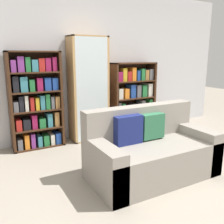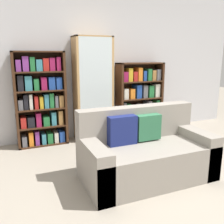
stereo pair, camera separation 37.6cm
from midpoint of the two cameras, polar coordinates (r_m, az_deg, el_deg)
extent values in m
plane|color=gray|center=(3.04, 16.61, -17.86)|extent=(16.00, 16.00, 0.00)
cube|color=silver|center=(4.75, -1.47, 10.79)|extent=(6.22, 0.06, 2.70)
cube|color=gray|center=(3.23, 11.48, -11.16)|extent=(1.62, 0.81, 0.45)
cube|color=gray|center=(3.33, 8.87, -2.33)|extent=(1.62, 0.20, 0.43)
cube|color=gray|center=(2.90, -0.43, -12.54)|extent=(0.20, 0.81, 0.57)
cube|color=gray|center=(3.63, 20.90, -7.99)|extent=(0.20, 0.81, 0.57)
cube|color=navy|center=(3.07, 5.90, -4.26)|extent=(0.36, 0.12, 0.36)
cube|color=#2D6B47|center=(3.25, 11.54, -3.45)|extent=(0.32, 0.12, 0.32)
cube|color=#3D2314|center=(4.28, -18.89, 2.38)|extent=(0.04, 0.32, 1.59)
cube|color=#3D2314|center=(4.40, -8.52, 3.21)|extent=(0.04, 0.32, 1.59)
cube|color=#3D2314|center=(4.26, -14.21, 13.24)|extent=(0.83, 0.32, 0.02)
cube|color=#3D2314|center=(4.52, -13.11, -7.00)|extent=(0.83, 0.32, 0.02)
cube|color=#3D2314|center=(4.47, -13.96, 3.13)|extent=(0.83, 0.01, 1.59)
cube|color=#3D2314|center=(4.42, -13.32, -3.09)|extent=(0.75, 0.32, 0.02)
cube|color=#3D2314|center=(4.35, -13.53, 0.81)|extent=(0.75, 0.32, 0.02)
cube|color=#3D2314|center=(4.30, -13.74, 4.83)|extent=(0.75, 0.32, 0.02)
cube|color=#3D2314|center=(4.27, -13.97, 8.94)|extent=(0.75, 0.32, 0.02)
cube|color=#5B5B60|center=(4.44, -17.16, -6.24)|extent=(0.07, 0.24, 0.18)
cube|color=orange|center=(4.44, -15.80, -5.74)|extent=(0.07, 0.24, 0.24)
cube|color=#7A3384|center=(4.45, -14.54, -5.60)|extent=(0.07, 0.24, 0.24)
cube|color=teal|center=(4.48, -13.12, -5.80)|extent=(0.07, 0.24, 0.18)
cube|color=#237038|center=(4.50, -11.79, -5.67)|extent=(0.09, 0.24, 0.18)
cube|color=beige|center=(4.52, -10.47, -5.53)|extent=(0.06, 0.24, 0.18)
cube|color=#1E4293|center=(4.53, -9.24, -5.32)|extent=(0.09, 0.24, 0.19)
cube|color=#AD231E|center=(4.35, -17.36, -2.21)|extent=(0.08, 0.24, 0.18)
cube|color=black|center=(4.36, -15.79, -2.09)|extent=(0.11, 0.24, 0.18)
cube|color=#8E1947|center=(4.37, -14.22, -1.60)|extent=(0.08, 0.24, 0.23)
cube|color=#237038|center=(4.40, -12.57, -1.89)|extent=(0.10, 0.24, 0.16)
cube|color=teal|center=(4.41, -11.00, -1.32)|extent=(0.08, 0.24, 0.23)
cube|color=olive|center=(4.44, -9.52, -1.09)|extent=(0.07, 0.24, 0.24)
cube|color=#5B5B60|center=(4.28, -17.90, 1.65)|extent=(0.07, 0.24, 0.17)
cube|color=black|center=(4.28, -16.83, 2.26)|extent=(0.07, 0.24, 0.24)
cube|color=beige|center=(4.29, -15.80, 2.37)|extent=(0.05, 0.24, 0.25)
cube|color=#AD231E|center=(4.31, -14.67, 2.23)|extent=(0.06, 0.24, 0.21)
cube|color=gold|center=(4.32, -13.59, 2.24)|extent=(0.06, 0.24, 0.20)
cube|color=teal|center=(4.33, -12.52, 2.53)|extent=(0.07, 0.24, 0.23)
cube|color=#237038|center=(4.34, -11.43, 2.71)|extent=(0.07, 0.24, 0.25)
cube|color=#5B5B60|center=(4.36, -10.38, 2.50)|extent=(0.05, 0.24, 0.20)
cube|color=olive|center=(4.38, -9.34, 2.56)|extent=(0.07, 0.24, 0.20)
cube|color=black|center=(4.24, -17.91, 6.31)|extent=(0.09, 0.24, 0.25)
cube|color=teal|center=(4.25, -16.27, 6.35)|extent=(0.11, 0.24, 0.23)
cube|color=#237038|center=(4.27, -14.64, 6.16)|extent=(0.08, 0.24, 0.19)
cube|color=#8E1947|center=(4.28, -13.03, 6.40)|extent=(0.09, 0.24, 0.21)
cube|color=#1E4293|center=(4.31, -11.36, 6.50)|extent=(0.10, 0.24, 0.20)
cube|color=#1E4293|center=(4.33, -9.81, 6.56)|extent=(0.09, 0.24, 0.20)
cube|color=#7A3384|center=(4.21, -18.32, 10.03)|extent=(0.08, 0.24, 0.18)
cube|color=#7A3384|center=(4.22, -16.85, 10.48)|extent=(0.09, 0.24, 0.23)
cube|color=#237038|center=(4.24, -15.43, 10.51)|extent=(0.07, 0.24, 0.22)
cube|color=teal|center=(4.25, -14.01, 10.33)|extent=(0.09, 0.24, 0.19)
cube|color=#AD231E|center=(4.27, -12.60, 10.55)|extent=(0.09, 0.24, 0.20)
cube|color=#8E1947|center=(4.29, -11.26, 10.66)|extent=(0.09, 0.24, 0.21)
cube|color=#8E1947|center=(4.31, -9.88, 10.80)|extent=(0.07, 0.24, 0.22)
cube|color=tan|center=(4.42, -5.82, 5.02)|extent=(0.04, 0.36, 1.85)
cube|color=tan|center=(4.64, 1.68, 5.46)|extent=(0.04, 0.36, 1.85)
cube|color=tan|center=(4.49, -2.07, 16.86)|extent=(0.67, 0.36, 0.02)
cube|color=tan|center=(4.73, -1.89, -5.76)|extent=(0.67, 0.36, 0.02)
cube|color=tan|center=(4.68, -2.74, 5.51)|extent=(0.67, 0.01, 1.85)
cube|color=silver|center=(4.36, -1.15, 4.97)|extent=(0.59, 0.01, 1.82)
cube|color=tan|center=(4.62, -1.93, -1.39)|extent=(0.59, 0.32, 0.02)
cube|color=tan|center=(4.55, -1.96, 3.01)|extent=(0.59, 0.32, 0.02)
cube|color=tan|center=(4.50, -2.00, 7.52)|extent=(0.59, 0.32, 0.02)
cube|color=tan|center=(4.48, -2.03, 12.11)|extent=(0.59, 0.32, 0.02)
cylinder|color=silver|center=(4.64, -4.54, -5.52)|extent=(0.01, 0.01, 0.08)
cone|color=silver|center=(4.61, -4.56, -4.52)|extent=(0.06, 0.06, 0.09)
cylinder|color=silver|center=(4.66, -3.45, -5.40)|extent=(0.01, 0.01, 0.08)
cone|color=silver|center=(4.64, -3.47, -4.40)|extent=(0.06, 0.06, 0.09)
cylinder|color=silver|center=(4.71, -2.48, -5.19)|extent=(0.01, 0.01, 0.08)
cone|color=silver|center=(4.69, -2.49, -4.20)|extent=(0.06, 0.06, 0.09)
cylinder|color=silver|center=(4.73, -1.40, -5.09)|extent=(0.01, 0.01, 0.08)
cone|color=silver|center=(4.71, -1.40, -4.11)|extent=(0.06, 0.06, 0.09)
cylinder|color=silver|center=(4.77, -0.36, -4.96)|extent=(0.01, 0.01, 0.08)
cone|color=silver|center=(4.74, -0.36, -3.98)|extent=(0.06, 0.06, 0.09)
cylinder|color=silver|center=(4.80, 0.67, -4.84)|extent=(0.01, 0.01, 0.08)
cone|color=silver|center=(4.77, 0.68, -3.87)|extent=(0.06, 0.06, 0.09)
cylinder|color=silver|center=(4.54, -4.66, -1.05)|extent=(0.01, 0.01, 0.08)
cone|color=silver|center=(4.52, -4.68, -0.02)|extent=(0.06, 0.06, 0.09)
cylinder|color=silver|center=(4.57, -3.56, -0.94)|extent=(0.01, 0.01, 0.08)
cone|color=silver|center=(4.55, -3.57, 0.08)|extent=(0.06, 0.06, 0.09)
cylinder|color=silver|center=(4.60, -2.50, -0.82)|extent=(0.01, 0.01, 0.08)
cone|color=silver|center=(4.58, -2.51, 0.19)|extent=(0.06, 0.06, 0.09)
cylinder|color=silver|center=(4.63, -1.40, -0.74)|extent=(0.01, 0.01, 0.08)
cone|color=silver|center=(4.61, -1.40, 0.27)|extent=(0.06, 0.06, 0.09)
cylinder|color=silver|center=(4.64, -0.26, -0.69)|extent=(0.01, 0.01, 0.08)
cone|color=silver|center=(4.63, -0.26, 0.32)|extent=(0.06, 0.06, 0.09)
cylinder|color=silver|center=(4.68, 0.76, -0.57)|extent=(0.01, 0.01, 0.08)
cone|color=silver|center=(4.66, 0.77, 0.42)|extent=(0.06, 0.06, 0.09)
cylinder|color=silver|center=(4.49, -4.20, 3.50)|extent=(0.01, 0.01, 0.08)
cone|color=silver|center=(4.47, -4.22, 4.59)|extent=(0.09, 0.09, 0.10)
cylinder|color=silver|center=(4.54, -1.97, 3.64)|extent=(0.01, 0.01, 0.08)
cone|color=silver|center=(4.53, -1.98, 4.72)|extent=(0.09, 0.09, 0.10)
cylinder|color=silver|center=(4.59, 0.27, 3.75)|extent=(0.01, 0.01, 0.08)
cone|color=silver|center=(4.58, 0.27, 4.82)|extent=(0.09, 0.09, 0.10)
cylinder|color=silver|center=(4.43, -4.54, 8.03)|extent=(0.01, 0.01, 0.07)
cone|color=silver|center=(4.42, -4.55, 9.06)|extent=(0.09, 0.09, 0.09)
cylinder|color=silver|center=(4.48, -2.89, 8.11)|extent=(0.01, 0.01, 0.07)
cone|color=silver|center=(4.48, -2.90, 9.13)|extent=(0.09, 0.09, 0.09)
cylinder|color=silver|center=(4.52, -1.18, 8.17)|extent=(0.01, 0.01, 0.07)
cone|color=silver|center=(4.51, -1.18, 9.18)|extent=(0.09, 0.09, 0.09)
cylinder|color=silver|center=(4.56, 0.53, 8.21)|extent=(0.01, 0.01, 0.07)
cone|color=silver|center=(4.55, 0.53, 9.21)|extent=(0.09, 0.09, 0.09)
cylinder|color=silver|center=(4.42, -4.34, 12.71)|extent=(0.01, 0.01, 0.07)
cone|color=silver|center=(4.42, -4.36, 13.79)|extent=(0.09, 0.09, 0.09)
cylinder|color=silver|center=(4.49, -2.11, 12.74)|extent=(0.01, 0.01, 0.07)
cone|color=silver|center=(4.49, -2.11, 13.80)|extent=(0.09, 0.09, 0.09)
cylinder|color=silver|center=(4.54, 0.25, 12.75)|extent=(0.01, 0.01, 0.07)
cone|color=silver|center=(4.54, 0.25, 13.80)|extent=(0.09, 0.09, 0.09)
cube|color=#3D2314|center=(4.79, 3.90, 2.84)|extent=(0.04, 0.32, 1.38)
cube|color=#3D2314|center=(5.24, 12.58, 3.44)|extent=(0.04, 0.32, 1.38)
cube|color=#3D2314|center=(4.93, 8.70, 10.96)|extent=(0.92, 0.32, 0.02)
cube|color=#3D2314|center=(5.16, 8.18, -4.29)|extent=(0.92, 0.32, 0.02)
cube|color=#3D2314|center=(5.13, 7.54, 3.44)|extent=(0.92, 0.01, 1.38)
cube|color=#3D2314|center=(5.06, 8.31, -0.56)|extent=(0.84, 0.32, 0.02)
cube|color=#3D2314|center=(5.00, 8.43, 3.16)|extent=(0.84, 0.32, 0.02)
cube|color=#3D2314|center=(4.95, 8.56, 6.97)|extent=(0.84, 0.32, 0.02)
cube|color=#8E1947|center=(4.95, 4.67, -3.68)|extent=(0.07, 0.24, 0.19)
cube|color=beige|center=(4.99, 5.76, -3.30)|extent=(0.06, 0.24, 0.23)
cube|color=#AD231E|center=(5.04, 6.78, -3.34)|extent=(0.08, 0.24, 0.20)
cube|color=beige|center=(5.08, 7.82, -2.91)|extent=(0.07, 0.24, 0.25)
cube|color=#7A3384|center=(5.13, 8.80, -2.73)|extent=(0.08, 0.24, 0.26)
cube|color=#8E1947|center=(5.19, 9.79, -2.66)|extent=(0.06, 0.24, 0.25)
cube|color=#1E4293|center=(5.24, 10.71, -2.52)|extent=(0.07, 0.24, 0.25)
cube|color=beige|center=(5.30, 11.60, -2.44)|extent=(0.09, 0.24, 0.25)
cube|color=#5B5B60|center=(4.85, 4.71, 0.67)|extent=(0.06, 0.24, 0.26)
cube|color=#237038|center=(4.89, 5.63, 0.60)|extent=(0.07, 0.24, 0.24)
cube|color=#8E1947|center=(4.94, 6.63, 0.45)|extent=(0.06, 0.24, 0.19)
cube|color=black|center=(4.99, 7.51, 0.42)|extent=(0.06, 0.24, 0.17)
cube|color=#5B5B60|center=(5.03, 8.38, 0.68)|extent=(0.07, 0.24, 0.20)
cube|color=teal|center=(5.08, 9.32, 0.61)|extent=(0.06, 0.24, 0.18)
cube|color=#5B5B60|center=(5.12, 10.18, 1.17)|extent=(0.08, 0.24, 0.26)
cube|color=gold|center=(5.18, 10.98, 0.88)|extent=(0.07, 0.24, 0.20)
cube|color=#237038|center=(5.22, 11.89, 1.35)|extent=(0.07, 0.24, 0.27)
cube|color=beige|center=(4.80, 5.00, 4.21)|extent=(0.09, 0.24, 0.20)
cube|color=orange|center=(4.87, 6.42, 4.24)|extent=(0.09, 0.24, 0.19)
cube|color=#1E4293|center=(4.93, 7.86, 4.69)|extent=(0.10, 0.24, 0.25)
cube|color=#5B5B60|center=(5.00, 9.22, 4.70)|extent=(0.09, 0.24, 0.24)
cube|color=#237038|center=(5.08, 10.52, 4.70)|extent=(0.10, 0.24, 0.23)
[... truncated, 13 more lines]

